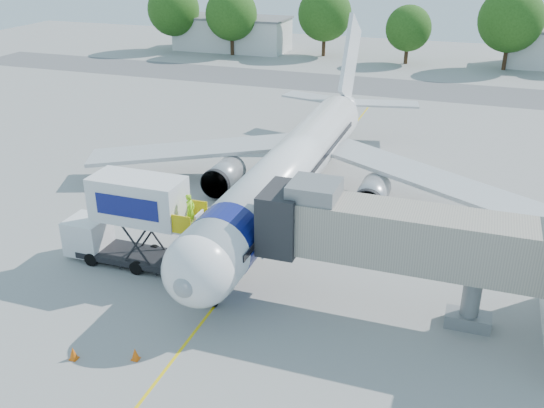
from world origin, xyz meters
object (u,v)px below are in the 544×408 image
(ground_tug, at_px, (141,384))
(jet_bridge, at_px, (382,234))
(aircraft, at_px, (294,166))
(catering_hiloader, at_px, (130,221))

(ground_tug, bearing_deg, jet_bridge, 58.26)
(jet_bridge, relative_size, ground_tug, 4.01)
(jet_bridge, distance_m, ground_tug, 13.14)
(aircraft, distance_m, jet_bridge, 13.77)
(aircraft, height_order, jet_bridge, aircraft)
(aircraft, bearing_deg, catering_hiloader, -119.38)
(catering_hiloader, relative_size, ground_tug, 2.45)
(ground_tug, bearing_deg, aircraft, 97.71)
(aircraft, bearing_deg, ground_tug, -90.16)
(aircraft, distance_m, catering_hiloader, 12.77)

